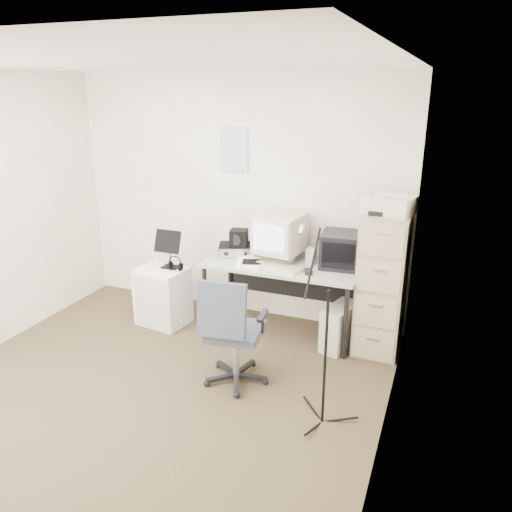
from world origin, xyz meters
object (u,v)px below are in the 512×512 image
at_px(office_chair, 235,330).
at_px(side_cart, 163,296).
at_px(desk, 282,298).
at_px(filing_cabinet, 382,283).

height_order(office_chair, side_cart, office_chair).
bearing_deg(desk, filing_cabinet, 1.81).
bearing_deg(office_chair, side_cart, 140.91).
height_order(desk, side_cart, desk).
height_order(filing_cabinet, side_cart, filing_cabinet).
bearing_deg(desk, office_chair, -93.75).
xyz_separation_m(desk, side_cart, (-1.21, -0.27, -0.07)).
xyz_separation_m(filing_cabinet, office_chair, (-1.02, -1.02, -0.18)).
bearing_deg(filing_cabinet, side_cart, -172.08).
height_order(desk, office_chair, office_chair).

